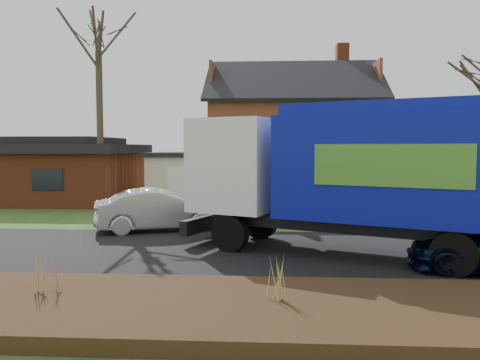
{
  "coord_description": "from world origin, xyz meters",
  "views": [
    {
      "loc": [
        0.61,
        -13.65,
        3.13
      ],
      "look_at": [
        -0.36,
        2.5,
        1.99
      ],
      "focal_mm": 35.0,
      "sensor_mm": 36.0,
      "label": 1
    }
  ],
  "objects": [
    {
      "name": "ground",
      "position": [
        0.0,
        0.0,
        0.0
      ],
      "size": [
        120.0,
        120.0,
        0.0
      ],
      "primitive_type": "plane",
      "color": "#2C4C19",
      "rests_on": "ground"
    },
    {
      "name": "road",
      "position": [
        0.0,
        0.0,
        0.01
      ],
      "size": [
        80.0,
        7.0,
        0.02
      ],
      "primitive_type": "cube",
      "color": "black",
      "rests_on": "ground"
    },
    {
      "name": "mulch_verge",
      "position": [
        0.0,
        -5.3,
        0.15
      ],
      "size": [
        80.0,
        3.5,
        0.3
      ],
      "primitive_type": "cube",
      "color": "#301D10",
      "rests_on": "ground"
    },
    {
      "name": "main_house",
      "position": [
        1.49,
        13.91,
        4.03
      ],
      "size": [
        12.95,
        8.95,
        9.26
      ],
      "color": "beige",
      "rests_on": "ground"
    },
    {
      "name": "ranch_house",
      "position": [
        -12.0,
        13.0,
        1.81
      ],
      "size": [
        9.8,
        8.2,
        3.7
      ],
      "color": "brown",
      "rests_on": "ground"
    },
    {
      "name": "garbage_truck",
      "position": [
        3.32,
        -0.25,
        2.5
      ],
      "size": [
        10.36,
        6.47,
        4.33
      ],
      "rotation": [
        0.0,
        0.0,
        -0.41
      ],
      "color": "black",
      "rests_on": "ground"
    },
    {
      "name": "silver_sedan",
      "position": [
        -3.44,
        3.56,
        0.78
      ],
      "size": [
        5.04,
        3.15,
        1.57
      ],
      "primitive_type": "imported",
      "rotation": [
        0.0,
        0.0,
        1.91
      ],
      "color": "#B3B6BB",
      "rests_on": "ground"
    },
    {
      "name": "tree_front_west",
      "position": [
        -7.82,
        9.45,
        9.05
      ],
      "size": [
        3.7,
        3.7,
        10.99
      ],
      "color": "#423828",
      "rests_on": "ground"
    },
    {
      "name": "tree_back",
      "position": [
        2.79,
        22.9,
        8.61
      ],
      "size": [
        3.26,
        3.26,
        10.33
      ],
      "color": "#423827",
      "rests_on": "ground"
    },
    {
      "name": "grass_clump_west",
      "position": [
        -3.65,
        -4.89,
        0.79
      ],
      "size": [
        0.37,
        0.31,
        0.98
      ],
      "color": "tan",
      "rests_on": "mulch_verge"
    },
    {
      "name": "grass_clump_mid",
      "position": [
        0.82,
        -5.08,
        0.72
      ],
      "size": [
        0.3,
        0.25,
        0.84
      ],
      "color": "#AB9A4B",
      "rests_on": "mulch_verge"
    }
  ]
}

